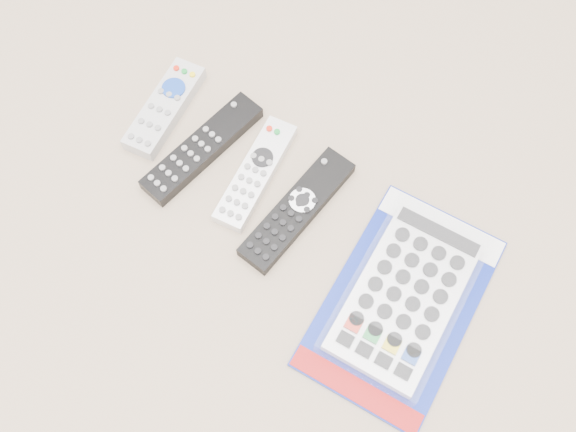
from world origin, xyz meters
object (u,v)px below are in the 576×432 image
Objects in this scene: remote_small_grey at (165,108)px; remote_slim_black at (202,148)px; jumbo_remote_packaged at (405,296)px; remote_large_black at (297,210)px; remote_silver_dvd at (255,173)px.

remote_slim_black is at bearing -24.20° from remote_small_grey.
jumbo_remote_packaged reaches higher than remote_small_grey.
remote_small_grey is at bearing 178.37° from remote_large_black.
remote_slim_black is (0.09, -0.02, -0.00)m from remote_small_grey.
remote_small_grey is 0.56× the size of jumbo_remote_packaged.
remote_small_grey is 0.84× the size of remote_large_black.
remote_large_black is (0.17, 0.00, -0.00)m from remote_slim_black.
jumbo_remote_packaged is (0.19, -0.02, 0.01)m from remote_large_black.
jumbo_remote_packaged is at bearing -15.98° from remote_small_grey.
remote_small_grey is 0.09m from remote_slim_black.
remote_slim_black is 1.02× the size of remote_large_black.
remote_small_grey reaches higher than remote_large_black.
remote_silver_dvd is at bearing -13.28° from remote_small_grey.
remote_silver_dvd is 0.60× the size of jumbo_remote_packaged.
jumbo_remote_packaged is at bearing 3.49° from remote_slim_black.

